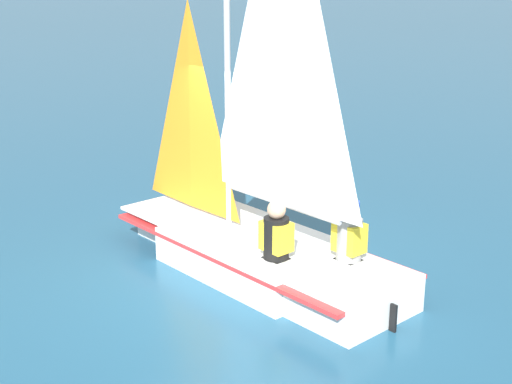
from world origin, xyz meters
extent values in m
plane|color=#235675|center=(0.00, 0.00, 0.00)|extent=(260.00, 260.00, 0.00)
cube|color=white|center=(0.00, 0.00, 0.23)|extent=(2.60, 2.01, 0.45)
cube|color=white|center=(1.59, 0.39, 0.23)|extent=(1.14, 1.03, 0.45)
cube|color=white|center=(-1.59, -0.39, 0.23)|extent=(1.24, 1.47, 0.45)
cube|color=red|center=(0.00, 0.00, 0.37)|extent=(4.36, 2.45, 0.05)
cube|color=silver|center=(1.12, 0.28, 0.47)|extent=(2.17, 1.79, 0.04)
cylinder|color=#B7B7BC|center=(0.51, 0.13, 2.89)|extent=(0.08, 0.08, 4.87)
cylinder|color=#B7B7BC|center=(-0.42, -0.10, 1.02)|extent=(1.87, 0.52, 0.07)
pyramid|color=white|center=(-0.42, -0.10, 3.13)|extent=(1.78, 0.48, 4.15)
pyramid|color=orange|center=(1.28, 0.31, 1.95)|extent=(1.39, 0.39, 2.79)
cube|color=black|center=(-2.12, -0.52, 0.16)|extent=(0.08, 0.05, 0.32)
cube|color=black|center=(-0.72, 0.12, 0.23)|extent=(0.33, 0.30, 0.45)
cylinder|color=black|center=(-0.72, 0.12, 0.71)|extent=(0.36, 0.36, 0.50)
cube|color=yellow|center=(-0.72, 0.12, 0.73)|extent=(0.39, 0.33, 0.35)
sphere|color=tan|center=(-0.72, 0.12, 1.05)|extent=(0.22, 0.22, 0.22)
cube|color=black|center=(-1.15, -0.61, 0.23)|extent=(0.33, 0.30, 0.45)
cylinder|color=gray|center=(-1.15, -0.61, 0.71)|extent=(0.36, 0.36, 0.50)
cube|color=yellow|center=(-1.15, -0.61, 0.73)|extent=(0.39, 0.33, 0.35)
sphere|color=#A87A56|center=(-1.15, -0.61, 1.05)|extent=(0.22, 0.22, 0.22)
cylinder|color=blue|center=(-1.15, -0.61, 1.14)|extent=(0.25, 0.25, 0.06)
camera|label=1|loc=(-7.44, 3.97, 3.69)|focal=50.00mm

